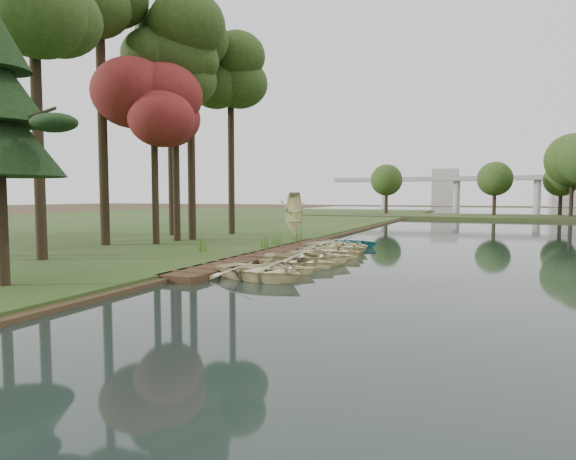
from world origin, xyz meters
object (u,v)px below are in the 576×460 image
at_px(boardwalk, 270,255).
at_px(stored_rowboat, 294,231).
at_px(rowboat_0, 259,269).
at_px(rowboat_1, 277,267).
at_px(rowboat_2, 297,260).

xyz_separation_m(boardwalk, stored_rowboat, (-2.58, 9.60, 0.47)).
distance_m(rowboat_0, rowboat_1, 1.20).
distance_m(rowboat_2, stored_rowboat, 13.70).
height_order(boardwalk, rowboat_1, rowboat_1).
bearing_deg(boardwalk, rowboat_0, -68.39).
height_order(rowboat_2, stored_rowboat, stored_rowboat).
height_order(boardwalk, rowboat_0, rowboat_0).
relative_size(boardwalk, rowboat_2, 4.94).
relative_size(rowboat_2, stored_rowboat, 1.06).
height_order(boardwalk, stored_rowboat, stored_rowboat).
relative_size(rowboat_1, stored_rowboat, 0.98).
relative_size(boardwalk, rowboat_0, 4.26).
bearing_deg(rowboat_0, rowboat_1, 8.15).
bearing_deg(rowboat_0, boardwalk, 37.91).
bearing_deg(rowboat_2, boardwalk, 40.28).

